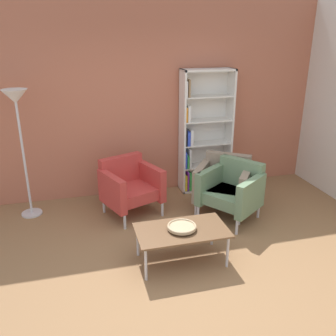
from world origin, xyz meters
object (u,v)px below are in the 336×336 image
Objects in this scene: bookshelf_tall at (202,134)px; decorative_bowl at (182,227)px; armchair_spare_guest at (232,189)px; armchair_corner_red at (224,183)px; coffee_table_low at (182,232)px; armchair_by_bookshelf at (130,185)px; floor_lamp_torchiere at (17,112)px.

decorative_bowl is (-0.88, -1.87, -0.48)m from bookshelf_tall.
armchair_corner_red is (-0.02, 0.23, 0.00)m from armchair_spare_guest.
decorative_bowl is (0.00, 0.00, 0.07)m from coffee_table_low.
armchair_by_bookshelf is at bearing -155.43° from bookshelf_tall.
floor_lamp_torchiere is (-2.67, 0.79, 1.03)m from armchair_spare_guest.
bookshelf_tall is 1.45m from armchair_by_bookshelf.
armchair_spare_guest is at bearing -42.08° from armchair_by_bookshelf.
decorative_bowl is 2.56m from floor_lamp_torchiere.
bookshelf_tall is at bearing 64.83° from decorative_bowl.
coffee_table_low is 1.41m from armchair_corner_red.
bookshelf_tall is 1.90× the size of coffee_table_low.
decorative_bowl is 0.34× the size of armchair_corner_red.
bookshelf_tall reaches higher than floor_lamp_torchiere.
coffee_table_low is 1.36m from armchair_by_bookshelf.
bookshelf_tall is 0.96m from armchair_corner_red.
bookshelf_tall is at bearing 149.08° from armchair_spare_guest.
decorative_bowl reaches higher than coffee_table_low.
armchair_spare_guest is at bearing 40.55° from coffee_table_low.
bookshelf_tall is 2.14m from coffee_table_low.
floor_lamp_torchiere is at bearing 145.54° from armchair_by_bookshelf.
bookshelf_tall is 2.66m from floor_lamp_torchiere.
armchair_spare_guest is 1.00× the size of armchair_corner_red.
coffee_table_low is at bearing -94.76° from decorative_bowl.
bookshelf_tall is at bearing 129.37° from armchair_corner_red.
floor_lamp_torchiere reaches higher than coffee_table_low.
armchair_corner_red reaches higher than coffee_table_low.
coffee_table_low is 0.57× the size of floor_lamp_torchiere.
bookshelf_tall reaches higher than armchair_spare_guest.
floor_lamp_torchiere is at bearing 136.86° from decorative_bowl.
armchair_by_bookshelf is at bearing -145.37° from armchair_spare_guest.
floor_lamp_torchiere is (-2.65, 0.55, 1.03)m from armchair_corner_red.
coffee_table_low is (-0.88, -1.87, -0.55)m from bookshelf_tall.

